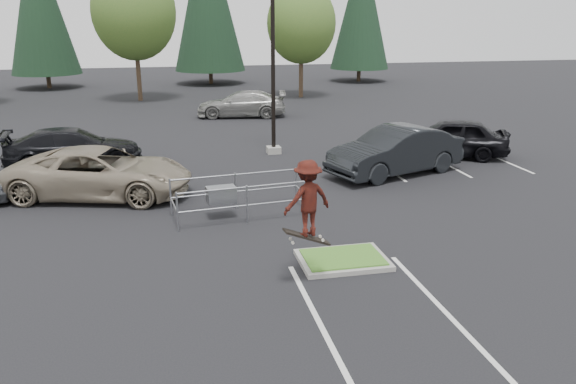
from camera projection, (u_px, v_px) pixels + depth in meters
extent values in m
plane|color=black|center=(343.00, 262.00, 14.15)|extent=(120.00, 120.00, 0.00)
cube|color=gray|center=(343.00, 260.00, 14.13)|extent=(2.20, 1.60, 0.12)
cube|color=#316A21|center=(343.00, 257.00, 14.11)|extent=(1.95, 1.35, 0.05)
cube|color=silver|center=(161.00, 177.00, 21.64)|extent=(0.12, 5.20, 0.01)
cube|color=silver|center=(88.00, 181.00, 21.10)|extent=(0.12, 5.20, 0.01)
cube|color=silver|center=(11.00, 186.00, 20.56)|extent=(0.12, 5.20, 0.01)
cube|color=silver|center=(381.00, 165.00, 23.45)|extent=(0.12, 5.20, 0.01)
cube|color=silver|center=(440.00, 161.00, 23.99)|extent=(0.12, 5.20, 0.01)
cube|color=silver|center=(497.00, 158.00, 24.53)|extent=(0.12, 5.20, 0.01)
cube|color=silver|center=(323.00, 330.00, 11.08)|extent=(0.12, 6.00, 0.01)
cube|color=silver|center=(449.00, 315.00, 11.62)|extent=(0.12, 6.00, 0.01)
cube|color=gray|center=(274.00, 150.00, 25.40)|extent=(0.60, 0.60, 0.30)
cylinder|color=black|center=(273.00, 39.00, 23.95)|extent=(0.18, 0.18, 10.00)
cylinder|color=#38281C|center=(139.00, 77.00, 40.88)|extent=(0.32, 0.32, 3.50)
ellipsoid|color=#306424|center=(134.00, 12.00, 39.53)|extent=(5.89, 5.89, 6.77)
sphere|color=#306424|center=(143.00, 23.00, 39.59)|extent=(3.68, 3.68, 3.68)
sphere|color=#306424|center=(127.00, 20.00, 39.97)|extent=(4.05, 4.05, 4.05)
cylinder|color=#38281C|center=(301.00, 77.00, 42.70)|extent=(0.32, 0.32, 3.04)
ellipsoid|color=#306424|center=(301.00, 23.00, 41.53)|extent=(5.12, 5.12, 5.89)
sphere|color=#306424|center=(310.00, 32.00, 41.56)|extent=(3.20, 3.20, 3.20)
sphere|color=#306424|center=(294.00, 30.00, 41.95)|extent=(3.52, 3.52, 3.52)
cylinder|color=#38281C|center=(49.00, 81.00, 48.48)|extent=(0.36, 0.36, 1.20)
cone|color=black|center=(39.00, 2.00, 46.54)|extent=(5.72, 5.72, 11.80)
cylinder|color=#38281C|center=(211.00, 77.00, 51.76)|extent=(0.36, 0.36, 1.20)
cylinder|color=#38281C|center=(359.00, 75.00, 53.63)|extent=(0.36, 0.36, 1.20)
cone|color=black|center=(361.00, 6.00, 51.76)|extent=(5.50, 5.50, 11.30)
cylinder|color=gray|center=(177.00, 212.00, 16.01)|extent=(0.06, 0.06, 1.18)
cylinder|color=gray|center=(171.00, 197.00, 17.31)|extent=(0.06, 0.06, 1.18)
cylinder|color=gray|center=(247.00, 205.00, 16.65)|extent=(0.06, 0.06, 1.18)
cylinder|color=gray|center=(236.00, 191.00, 17.94)|extent=(0.06, 0.06, 1.18)
cylinder|color=gray|center=(312.00, 198.00, 17.28)|extent=(0.06, 0.06, 1.18)
cylinder|color=gray|center=(296.00, 185.00, 18.58)|extent=(0.06, 0.06, 1.18)
cylinder|color=gray|center=(247.00, 205.00, 16.65)|extent=(4.09, 0.53, 0.05)
cylinder|color=gray|center=(247.00, 187.00, 16.48)|extent=(4.09, 0.53, 0.05)
cylinder|color=gray|center=(236.00, 192.00, 17.95)|extent=(4.09, 0.53, 0.05)
cylinder|color=gray|center=(235.00, 175.00, 17.78)|extent=(4.09, 0.53, 0.05)
cube|color=gray|center=(221.00, 195.00, 17.06)|extent=(0.93, 0.63, 0.49)
cube|color=black|center=(307.00, 237.00, 12.62)|extent=(1.09, 0.42, 0.47)
cylinder|color=beige|center=(293.00, 243.00, 12.46)|extent=(0.07, 0.04, 0.07)
cylinder|color=beige|center=(291.00, 239.00, 12.68)|extent=(0.07, 0.04, 0.07)
cylinder|color=beige|center=(323.00, 240.00, 12.60)|extent=(0.07, 0.04, 0.07)
cylinder|color=beige|center=(320.00, 236.00, 12.82)|extent=(0.07, 0.04, 0.07)
imported|color=maroon|center=(307.00, 198.00, 12.35)|extent=(1.25, 0.93, 1.74)
imported|color=gray|center=(99.00, 172.00, 19.12)|extent=(6.61, 4.32, 1.69)
imported|color=black|center=(73.00, 147.00, 23.04)|extent=(5.56, 2.57, 1.57)
imported|color=black|center=(396.00, 151.00, 21.84)|extent=(5.93, 3.73, 1.84)
imported|color=black|center=(451.00, 137.00, 24.63)|extent=(5.36, 3.81, 1.70)
imported|color=gray|center=(242.00, 104.00, 34.52)|extent=(5.71, 3.04, 1.58)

